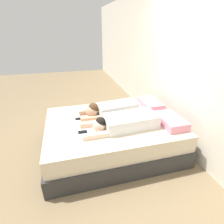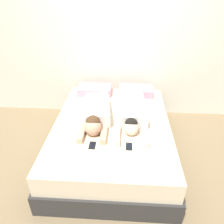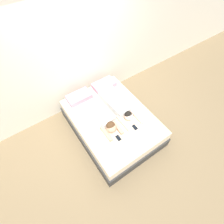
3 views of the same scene
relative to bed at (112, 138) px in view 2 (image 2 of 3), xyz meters
The scene contains 9 objects.
ground_plane 0.26m from the bed, ahead, with size 12.00×12.00×0.00m, color #7F6B4C.
wall_back 1.58m from the bed, 90.00° to the left, with size 12.00×0.06×2.60m.
bed is the anchor object (origin of this frame).
pillow_head_left 0.94m from the bed, 112.21° to the left, with size 0.53×0.31×0.12m.
pillow_head_right 0.94m from the bed, 67.79° to the left, with size 0.53×0.31×0.12m.
person_left 0.42m from the bed, behind, with size 0.39×0.97×0.24m.
person_right 0.45m from the bed, 26.24° to the left, with size 0.42×1.12×0.21m.
cell_phone_left 0.59m from the bed, 111.14° to the right, with size 0.07×0.12×0.01m.
cell_phone_right 0.60m from the bed, 65.61° to the right, with size 0.07×0.12×0.01m.
Camera 2 is at (0.15, -2.36, 2.12)m, focal length 35.00 mm.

